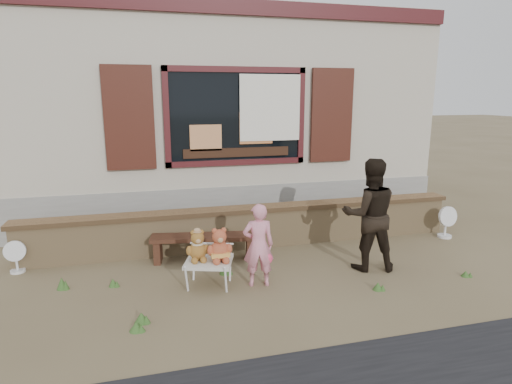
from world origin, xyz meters
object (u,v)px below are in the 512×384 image
object	(u,v)px
adult	(370,215)
child	(258,245)
teddy_bear_left	(198,245)
bench	(204,242)
teddy_bear_right	(219,244)
folding_chair	(209,262)

from	to	relation	value
adult	child	bearing A→B (deg)	18.95
teddy_bear_left	bench	bearing A→B (deg)	95.26
teddy_bear_left	teddy_bear_right	size ratio (longest dim) A/B	0.92
child	folding_chair	bearing A→B (deg)	-4.06
teddy_bear_left	adult	world-z (taller)	adult
bench	adult	bearing A→B (deg)	-11.95
folding_chair	child	world-z (taller)	child
teddy_bear_left	folding_chair	bearing A→B (deg)	0.00
bench	child	distance (m)	1.19
folding_chair	adult	bearing A→B (deg)	18.52
bench	teddy_bear_left	size ratio (longest dim) A/B	3.89
bench	teddy_bear_right	xyz separation A→B (m)	(0.07, -0.92, 0.29)
child	adult	bearing A→B (deg)	-166.73
teddy_bear_left	child	distance (m)	0.78
teddy_bear_right	folding_chair	bearing A→B (deg)	180.00
child	bench	bearing A→B (deg)	-52.83
teddy_bear_left	adult	distance (m)	2.41
bench	folding_chair	size ratio (longest dim) A/B	2.23
teddy_bear_left	child	bearing A→B (deg)	4.90
folding_chair	teddy_bear_left	xyz separation A→B (m)	(-0.13, 0.04, 0.24)
bench	folding_chair	bearing A→B (deg)	-84.36
teddy_bear_right	child	distance (m)	0.50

